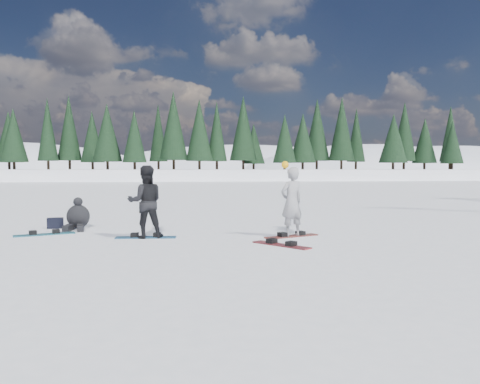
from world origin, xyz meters
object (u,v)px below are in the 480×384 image
at_px(seated_rider, 78,217).
at_px(snowboard_loose_b, 281,245).
at_px(snowboarder_woman, 292,202).
at_px(gear_bag, 55,223).
at_px(snowboarder_man, 145,202).
at_px(snowboard_loose_c, 45,234).

xyz_separation_m(seated_rider, snowboard_loose_b, (5.27, -3.45, -0.34)).
bearing_deg(snowboarder_woman, seated_rider, -46.74).
bearing_deg(gear_bag, snowboarder_man, -38.27).
distance_m(gear_bag, snowboard_loose_b, 7.03).
relative_size(snowboard_loose_c, snowboard_loose_b, 1.00).
xyz_separation_m(gear_bag, snowboard_loose_b, (5.97, -3.71, -0.14)).
relative_size(snowboarder_woman, snowboard_loose_c, 1.29).
xyz_separation_m(snowboarder_man, snowboard_loose_b, (3.16, -1.49, -0.90)).
bearing_deg(snowboard_loose_b, seated_rider, -163.74).
height_order(snowboarder_man, seated_rider, snowboarder_man).
bearing_deg(seated_rider, gear_bag, 153.58).
distance_m(snowboarder_woman, snowboard_loose_b, 1.66).
xyz_separation_m(snowboard_loose_c, snowboard_loose_b, (5.86, -2.31, 0.00)).
bearing_deg(snowboard_loose_b, snowboard_loose_c, -152.08).
height_order(seated_rider, snowboard_loose_b, seated_rider).
bearing_deg(snowboarder_man, snowboard_loose_c, -25.52).
bearing_deg(seated_rider, snowboard_loose_c, -123.51).
relative_size(snowboarder_man, snowboard_loose_c, 1.22).
relative_size(snowboarder_woman, gear_bag, 4.29).
xyz_separation_m(seated_rider, gear_bag, (-0.70, 0.26, -0.20)).
xyz_separation_m(seated_rider, snowboard_loose_c, (-0.59, -1.14, -0.34)).
height_order(gear_bag, snowboard_loose_b, gear_bag).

